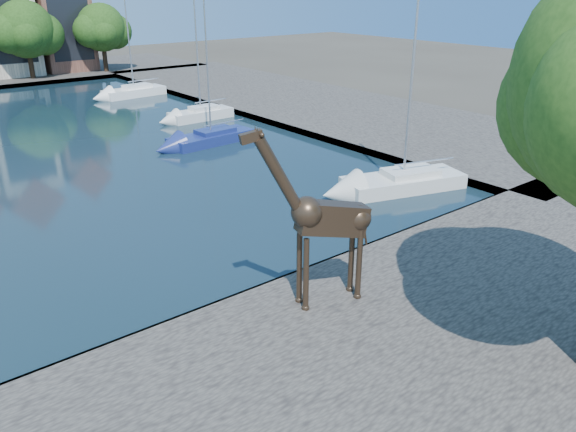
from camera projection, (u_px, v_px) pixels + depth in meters
The scene contains 10 objects.
ground at pixel (178, 329), 17.27m from camera, with size 160.00×160.00×0.00m, color #38332B.
right_quay at pixel (303, 102), 48.86m from camera, with size 14.00×52.00×0.50m, color #534F48.
townhouse_east_end at pixel (55, 9), 63.59m from camera, with size 5.44×9.18×14.43m.
far_tree_east at pixel (26, 31), 57.54m from camera, with size 7.54×5.80×7.84m.
far_tree_far_east at pixel (102, 29), 62.18m from camera, with size 6.76×5.20×7.36m.
giraffe_statue at pixel (323, 219), 16.78m from camera, with size 3.98×1.50×5.76m.
sailboat_right_a at pixel (403, 179), 28.52m from camera, with size 6.64×3.94×10.80m.
sailboat_right_b at pixel (211, 136), 36.79m from camera, with size 5.87×2.41×10.31m.
sailboat_right_c at pixel (201, 112), 43.15m from camera, with size 5.00×1.81×10.32m.
sailboat_right_d at pixel (134, 90), 51.94m from camera, with size 5.84×2.46×8.98m.
Camera 1 is at (-6.43, -13.52, 9.88)m, focal length 35.00 mm.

